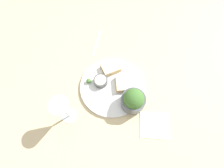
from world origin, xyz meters
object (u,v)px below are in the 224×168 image
sauce_ramekin (101,81)px  cheese_toast_far (122,84)px  salad_bowl (133,100)px  wine_glass (63,109)px  cheese_toast_near (111,68)px  fork (96,43)px  napkin (155,125)px

sauce_ramekin → cheese_toast_far: sauce_ramekin is taller
salad_bowl → wine_glass: (0.19, -0.20, 0.06)m
salad_bowl → cheese_toast_near: size_ratio=0.98×
salad_bowl → cheese_toast_far: salad_bowl is taller
salad_bowl → fork: (-0.18, -0.32, -0.06)m
cheese_toast_far → sauce_ramekin: bearing=-64.2°
cheese_toast_near → wine_glass: (0.28, -0.03, 0.09)m
salad_bowl → wine_glass: 0.28m
cheese_toast_near → cheese_toast_far: 0.10m
cheese_toast_near → napkin: (0.12, 0.30, -0.02)m
fork → cheese_toast_near: bearing=58.7°
sauce_ramekin → wine_glass: wine_glass is taller
wine_glass → fork: size_ratio=1.08×
cheese_toast_near → fork: 0.18m
sauce_ramekin → cheese_toast_near: bearing=179.5°
sauce_ramekin → napkin: (0.03, 0.30, -0.03)m
sauce_ramekin → fork: bearing=-139.1°
salad_bowl → napkin: salad_bowl is taller
sauce_ramekin → napkin: sauce_ramekin is taller
wine_glass → fork: (-0.38, -0.13, -0.11)m
fork → sauce_ramekin: bearing=40.9°
salad_bowl → napkin: size_ratio=0.63×
salad_bowl → fork: 0.38m
sauce_ramekin → wine_glass: 0.22m
salad_bowl → cheese_toast_far: 0.10m
cheese_toast_far → wine_glass: size_ratio=0.58×
salad_bowl → cheese_toast_far: size_ratio=1.05×
napkin → fork: same height
cheese_toast_far → fork: size_ratio=0.63×
sauce_ramekin → salad_bowl: bearing=87.8°
cheese_toast_far → napkin: size_ratio=0.60×
cheese_toast_near → napkin: cheese_toast_near is taller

